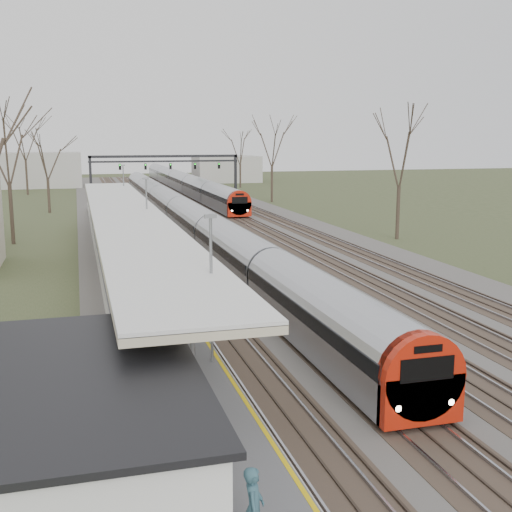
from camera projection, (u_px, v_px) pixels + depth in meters
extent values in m
cube|color=#474442|center=(204.00, 225.00, 62.77)|extent=(24.00, 160.00, 0.10)
cube|color=#4C3828|center=(143.00, 227.00, 61.18)|extent=(2.60, 160.00, 0.06)
cube|color=gray|center=(135.00, 227.00, 60.98)|extent=(0.07, 160.00, 0.12)
cube|color=gray|center=(150.00, 226.00, 61.36)|extent=(0.07, 160.00, 0.12)
cube|color=#4C3828|center=(179.00, 226.00, 62.11)|extent=(2.60, 160.00, 0.06)
cube|color=gray|center=(172.00, 225.00, 61.91)|extent=(0.07, 160.00, 0.12)
cube|color=gray|center=(186.00, 225.00, 62.28)|extent=(0.07, 160.00, 0.12)
cube|color=#4C3828|center=(214.00, 224.00, 63.03)|extent=(2.60, 160.00, 0.06)
cube|color=gray|center=(207.00, 224.00, 62.83)|extent=(0.07, 160.00, 0.12)
cube|color=gray|center=(222.00, 223.00, 63.21)|extent=(0.07, 160.00, 0.12)
cube|color=#4C3828|center=(249.00, 223.00, 63.95)|extent=(2.60, 160.00, 0.06)
cube|color=gray|center=(242.00, 223.00, 63.75)|extent=(0.07, 160.00, 0.12)
cube|color=gray|center=(256.00, 222.00, 64.13)|extent=(0.07, 160.00, 0.12)
cube|color=#4C3828|center=(282.00, 222.00, 64.88)|extent=(2.60, 160.00, 0.06)
cube|color=gray|center=(275.00, 221.00, 64.67)|extent=(0.07, 160.00, 0.12)
cube|color=gray|center=(289.00, 221.00, 65.05)|extent=(0.07, 160.00, 0.12)
cube|color=#9E9B93|center=(123.00, 257.00, 43.73)|extent=(3.50, 69.00, 1.00)
cylinder|color=slate|center=(193.00, 364.00, 17.32)|extent=(0.14, 0.14, 3.00)
cylinder|color=slate|center=(157.00, 295.00, 24.89)|extent=(0.14, 0.14, 3.00)
cylinder|color=slate|center=(138.00, 258.00, 32.47)|extent=(0.14, 0.14, 3.00)
cylinder|color=slate|center=(126.00, 235.00, 40.05)|extent=(0.14, 0.14, 3.00)
cylinder|color=slate|center=(118.00, 220.00, 47.63)|extent=(0.14, 0.14, 3.00)
cylinder|color=slate|center=(112.00, 208.00, 55.20)|extent=(0.14, 0.14, 3.00)
cube|color=silver|center=(126.00, 212.00, 38.82)|extent=(4.10, 50.00, 0.12)
cube|color=#C0B695|center=(126.00, 215.00, 38.85)|extent=(4.10, 50.00, 0.25)
cube|color=silver|center=(60.00, 445.00, 14.68)|extent=(6.00, 9.00, 3.20)
cube|color=black|center=(91.00, 178.00, 88.02)|extent=(0.35, 0.35, 6.00)
cube|color=black|center=(236.00, 176.00, 93.42)|extent=(0.35, 0.35, 6.00)
cube|color=black|center=(165.00, 156.00, 90.19)|extent=(21.00, 0.35, 0.35)
cube|color=black|center=(165.00, 161.00, 90.32)|extent=(21.00, 0.25, 0.25)
cube|color=black|center=(120.00, 167.00, 88.61)|extent=(0.32, 0.22, 0.85)
sphere|color=#0CFF19|center=(120.00, 165.00, 88.43)|extent=(0.16, 0.16, 0.16)
cube|color=black|center=(145.00, 167.00, 89.53)|extent=(0.32, 0.22, 0.85)
sphere|color=#0CFF19|center=(146.00, 165.00, 89.35)|extent=(0.16, 0.16, 0.16)
cube|color=black|center=(170.00, 166.00, 90.45)|extent=(0.32, 0.22, 0.85)
sphere|color=#0CFF19|center=(171.00, 165.00, 90.27)|extent=(0.16, 0.16, 0.16)
cube|color=black|center=(195.00, 166.00, 91.38)|extent=(0.32, 0.22, 0.85)
sphere|color=#0CFF19|center=(195.00, 164.00, 91.20)|extent=(0.16, 0.16, 0.16)
cube|color=black|center=(219.00, 166.00, 92.30)|extent=(0.32, 0.22, 0.85)
sphere|color=#0CFF19|center=(219.00, 164.00, 92.12)|extent=(0.16, 0.16, 0.16)
cylinder|color=#2D231C|center=(12.00, 214.00, 51.22)|extent=(0.30, 0.30, 4.95)
cylinder|color=#2D231C|center=(398.00, 213.00, 53.75)|extent=(0.30, 0.30, 4.50)
cube|color=#9EA0A7|center=(180.00, 216.00, 61.13)|extent=(2.55, 90.00, 1.60)
cylinder|color=#9EA0A7|center=(180.00, 210.00, 61.01)|extent=(2.60, 89.70, 2.60)
cube|color=black|center=(180.00, 209.00, 60.99)|extent=(2.62, 89.40, 0.55)
cube|color=#AA1A09|center=(421.00, 399.00, 18.61)|extent=(2.55, 0.50, 1.50)
cylinder|color=#AA1A09|center=(421.00, 375.00, 18.52)|extent=(2.60, 0.60, 2.60)
cube|color=black|center=(427.00, 369.00, 18.21)|extent=(1.70, 0.12, 0.70)
sphere|color=white|center=(398.00, 408.00, 18.21)|extent=(0.22, 0.22, 0.22)
sphere|color=white|center=(450.00, 402.00, 18.66)|extent=(0.22, 0.22, 0.22)
cube|color=black|center=(180.00, 226.00, 61.29)|extent=(1.80, 89.00, 0.35)
cube|color=#9EA0A7|center=(183.00, 184.00, 102.88)|extent=(2.55, 75.00, 1.60)
cylinder|color=#9EA0A7|center=(183.00, 180.00, 102.76)|extent=(2.60, 74.70, 2.60)
cube|color=black|center=(183.00, 180.00, 102.74)|extent=(2.62, 74.40, 0.55)
cube|color=#AA1A09|center=(239.00, 209.00, 67.46)|extent=(2.55, 0.50, 1.50)
cylinder|color=#AA1A09|center=(239.00, 203.00, 67.38)|extent=(2.60, 0.60, 2.60)
cube|color=black|center=(240.00, 200.00, 67.07)|extent=(1.70, 0.12, 0.70)
sphere|color=white|center=(232.00, 211.00, 67.07)|extent=(0.22, 0.22, 0.22)
sphere|color=white|center=(248.00, 210.00, 67.51)|extent=(0.22, 0.22, 0.22)
cube|color=black|center=(183.00, 190.00, 103.05)|extent=(1.80, 74.00, 0.35)
imported|color=#30535F|center=(254.00, 508.00, 11.77)|extent=(0.56, 0.69, 1.63)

